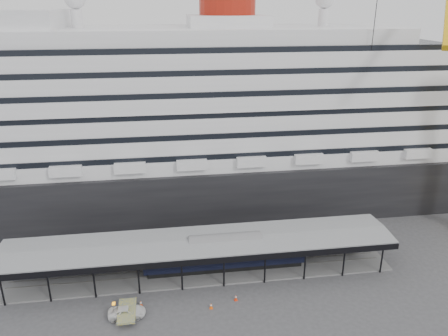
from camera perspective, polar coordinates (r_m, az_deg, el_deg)
The scene contains 8 objects.
ground at distance 61.98m, azimuth -2.63°, elevation -15.84°, with size 200.00×200.00×0.00m, color #3E3E40.
cruise_ship at distance 83.77m, azimuth -5.04°, elevation 7.88°, with size 130.00×30.00×43.90m.
platform_canopy at distance 64.75m, azimuth -3.12°, elevation -11.54°, with size 56.00×9.18×5.30m.
port_truck at distance 58.88m, azimuth -12.56°, elevation -17.89°, with size 2.14×4.64×1.29m, color white.
pullman_carriage at distance 64.87m, azimuth 0.15°, elevation -10.98°, with size 23.64×3.31×23.21m.
traffic_cone_left at distance 60.27m, azimuth -10.82°, elevation -16.98°, with size 0.47×0.47×0.83m.
traffic_cone_mid at distance 58.95m, azimuth -1.69°, elevation -17.55°, with size 0.45×0.45×0.82m.
traffic_cone_right at distance 60.25m, azimuth 1.56°, elevation -16.56°, with size 0.51×0.51×0.83m.
Camera 1 is at (-4.42, -49.55, 36.97)m, focal length 35.00 mm.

